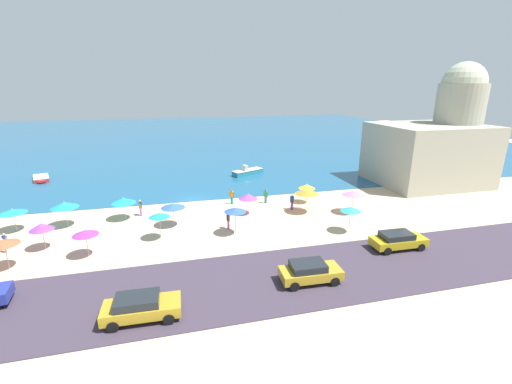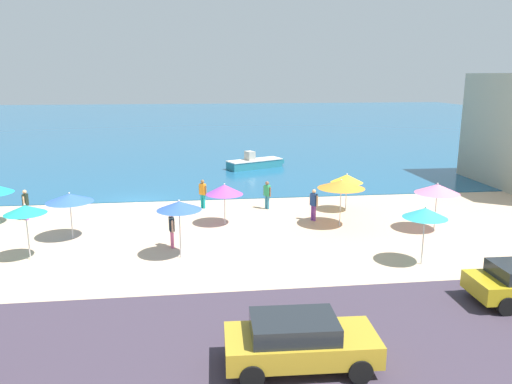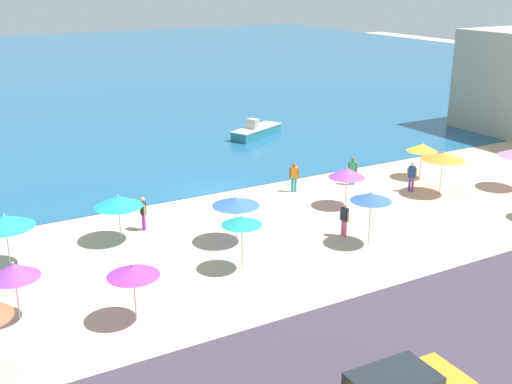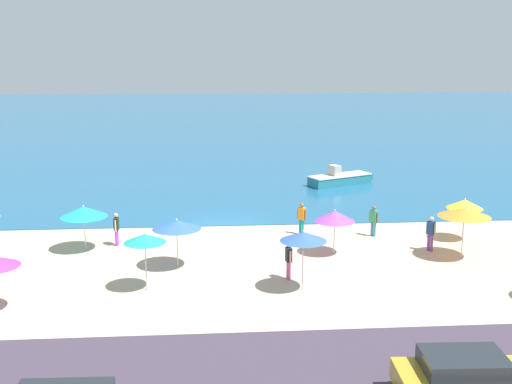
{
  "view_description": "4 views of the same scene",
  "coord_description": "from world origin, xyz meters",
  "px_view_note": "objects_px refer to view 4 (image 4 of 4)",
  "views": [
    {
      "loc": [
        -2.09,
        -37.64,
        12.62
      ],
      "look_at": [
        6.9,
        -1.94,
        1.2
      ],
      "focal_mm": 24.0,
      "sensor_mm": 36.0,
      "label": 1
    },
    {
      "loc": [
        3.67,
        -30.75,
        7.71
      ],
      "look_at": [
        6.93,
        -4.79,
        1.58
      ],
      "focal_mm": 35.0,
      "sensor_mm": 36.0,
      "label": 2
    },
    {
      "loc": [
        -15.29,
        -31.38,
        11.95
      ],
      "look_at": [
        0.74,
        -3.4,
        0.98
      ],
      "focal_mm": 45.0,
      "sensor_mm": 36.0,
      "label": 3
    },
    {
      "loc": [
        -0.8,
        -34.76,
        9.73
      ],
      "look_at": [
        1.79,
        -0.31,
        2.02
      ],
      "focal_mm": 45.0,
      "sensor_mm": 36.0,
      "label": 4
    }
  ],
  "objects_px": {
    "beach_umbrella_13": "(464,212)",
    "bather_4": "(289,259)",
    "beach_umbrella_6": "(303,236)",
    "beach_umbrella_11": "(335,216)",
    "beach_umbrella_9": "(145,238)",
    "beach_umbrella_3": "(84,212)",
    "beach_umbrella_4": "(465,204)",
    "bather_3": "(374,219)",
    "bather_1": "(431,232)",
    "skiff_nearshore": "(340,179)",
    "bather_5": "(116,227)",
    "bather_2": "(302,217)",
    "parked_car_2": "(468,377)",
    "beach_umbrella_5": "(177,225)"
  },
  "relations": [
    {
      "from": "beach_umbrella_13",
      "to": "bather_4",
      "type": "height_order",
      "value": "beach_umbrella_13"
    },
    {
      "from": "beach_umbrella_6",
      "to": "beach_umbrella_11",
      "type": "bearing_deg",
      "value": 64.55
    },
    {
      "from": "beach_umbrella_13",
      "to": "bather_5",
      "type": "bearing_deg",
      "value": 168.91
    },
    {
      "from": "beach_umbrella_6",
      "to": "bather_5",
      "type": "height_order",
      "value": "beach_umbrella_6"
    },
    {
      "from": "beach_umbrella_4",
      "to": "beach_umbrella_6",
      "type": "distance_m",
      "value": 11.42
    },
    {
      "from": "beach_umbrella_13",
      "to": "bather_1",
      "type": "xyz_separation_m",
      "value": [
        -1.14,
        1.17,
        -1.26
      ]
    },
    {
      "from": "beach_umbrella_5",
      "to": "beach_umbrella_11",
      "type": "distance_m",
      "value": 7.6
    },
    {
      "from": "bather_1",
      "to": "skiff_nearshore",
      "type": "relative_size",
      "value": 0.34
    },
    {
      "from": "beach_umbrella_13",
      "to": "bather_4",
      "type": "xyz_separation_m",
      "value": [
        -8.58,
        -2.27,
        -1.3
      ]
    },
    {
      "from": "beach_umbrella_6",
      "to": "skiff_nearshore",
      "type": "relative_size",
      "value": 0.5
    },
    {
      "from": "bather_1",
      "to": "parked_car_2",
      "type": "relative_size",
      "value": 0.42
    },
    {
      "from": "beach_umbrella_4",
      "to": "beach_umbrella_9",
      "type": "distance_m",
      "value": 16.88
    },
    {
      "from": "beach_umbrella_9",
      "to": "skiff_nearshore",
      "type": "distance_m",
      "value": 23.47
    },
    {
      "from": "beach_umbrella_9",
      "to": "beach_umbrella_4",
      "type": "bearing_deg",
      "value": 20.64
    },
    {
      "from": "beach_umbrella_5",
      "to": "beach_umbrella_9",
      "type": "relative_size",
      "value": 0.93
    },
    {
      "from": "beach_umbrella_4",
      "to": "parked_car_2",
      "type": "xyz_separation_m",
      "value": [
        -6.04,
        -15.41,
        -1.11
      ]
    },
    {
      "from": "bather_4",
      "to": "parked_car_2",
      "type": "distance_m",
      "value": 10.92
    },
    {
      "from": "beach_umbrella_13",
      "to": "bather_1",
      "type": "bearing_deg",
      "value": 134.27
    },
    {
      "from": "bather_1",
      "to": "bather_3",
      "type": "distance_m",
      "value": 3.47
    },
    {
      "from": "beach_umbrella_3",
      "to": "beach_umbrella_11",
      "type": "height_order",
      "value": "beach_umbrella_3"
    },
    {
      "from": "beach_umbrella_6",
      "to": "bather_2",
      "type": "height_order",
      "value": "beach_umbrella_6"
    },
    {
      "from": "beach_umbrella_13",
      "to": "beach_umbrella_3",
      "type": "bearing_deg",
      "value": 172.05
    },
    {
      "from": "beach_umbrella_13",
      "to": "parked_car_2",
      "type": "xyz_separation_m",
      "value": [
        -4.84,
        -12.53,
        -1.42
      ]
    },
    {
      "from": "beach_umbrella_5",
      "to": "bather_5",
      "type": "distance_m",
      "value": 4.96
    },
    {
      "from": "beach_umbrella_11",
      "to": "bather_3",
      "type": "height_order",
      "value": "beach_umbrella_11"
    },
    {
      "from": "beach_umbrella_6",
      "to": "bather_4",
      "type": "xyz_separation_m",
      "value": [
        -0.41,
        1.36,
        -1.38
      ]
    },
    {
      "from": "beach_umbrella_6",
      "to": "beach_umbrella_13",
      "type": "bearing_deg",
      "value": 23.94
    },
    {
      "from": "beach_umbrella_6",
      "to": "bather_3",
      "type": "height_order",
      "value": "beach_umbrella_6"
    },
    {
      "from": "beach_umbrella_6",
      "to": "beach_umbrella_9",
      "type": "xyz_separation_m",
      "value": [
        -6.42,
        0.56,
        -0.1
      ]
    },
    {
      "from": "beach_umbrella_4",
      "to": "bather_3",
      "type": "distance_m",
      "value": 4.7
    },
    {
      "from": "bather_1",
      "to": "bather_2",
      "type": "relative_size",
      "value": 1.01
    },
    {
      "from": "beach_umbrella_3",
      "to": "bather_4",
      "type": "height_order",
      "value": "beach_umbrella_3"
    },
    {
      "from": "bather_5",
      "to": "parked_car_2",
      "type": "bearing_deg",
      "value": -53.22
    },
    {
      "from": "beach_umbrella_5",
      "to": "bather_3",
      "type": "height_order",
      "value": "beach_umbrella_5"
    },
    {
      "from": "parked_car_2",
      "to": "beach_umbrella_4",
      "type": "bearing_deg",
      "value": 68.6
    },
    {
      "from": "beach_umbrella_9",
      "to": "beach_umbrella_11",
      "type": "relative_size",
      "value": 1.1
    },
    {
      "from": "bather_5",
      "to": "skiff_nearshore",
      "type": "height_order",
      "value": "bather_5"
    },
    {
      "from": "beach_umbrella_4",
      "to": "beach_umbrella_13",
      "type": "relative_size",
      "value": 0.89
    },
    {
      "from": "beach_umbrella_4",
      "to": "beach_umbrella_13",
      "type": "xyz_separation_m",
      "value": [
        -1.2,
        -2.88,
        0.32
      ]
    },
    {
      "from": "beach_umbrella_3",
      "to": "beach_umbrella_11",
      "type": "relative_size",
      "value": 1.03
    },
    {
      "from": "beach_umbrella_5",
      "to": "beach_umbrella_9",
      "type": "bearing_deg",
      "value": -113.24
    },
    {
      "from": "beach_umbrella_3",
      "to": "beach_umbrella_11",
      "type": "xyz_separation_m",
      "value": [
        12.12,
        -1.5,
        -0.07
      ]
    },
    {
      "from": "beach_umbrella_9",
      "to": "beach_umbrella_11",
      "type": "xyz_separation_m",
      "value": [
        8.63,
        4.09,
        -0.31
      ]
    },
    {
      "from": "beach_umbrella_9",
      "to": "beach_umbrella_11",
      "type": "bearing_deg",
      "value": 25.37
    },
    {
      "from": "beach_umbrella_5",
      "to": "bather_2",
      "type": "relative_size",
      "value": 1.32
    },
    {
      "from": "bather_2",
      "to": "beach_umbrella_9",
      "type": "bearing_deg",
      "value": -134.9
    },
    {
      "from": "beach_umbrella_5",
      "to": "beach_umbrella_9",
      "type": "xyz_separation_m",
      "value": [
        -1.16,
        -2.7,
        0.2
      ]
    },
    {
      "from": "bather_3",
      "to": "beach_umbrella_11",
      "type": "bearing_deg",
      "value": -133.04
    },
    {
      "from": "beach_umbrella_9",
      "to": "bather_3",
      "type": "height_order",
      "value": "beach_umbrella_9"
    },
    {
      "from": "bather_4",
      "to": "bather_5",
      "type": "bearing_deg",
      "value": 145.53
    }
  ]
}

